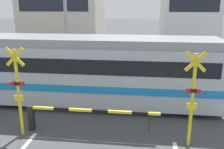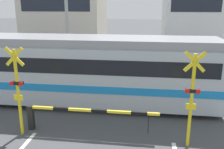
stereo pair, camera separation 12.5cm
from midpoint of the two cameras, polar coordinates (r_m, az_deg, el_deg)
The scene contains 11 objects.
rail_track_near at distance 11.42m, azimuth 0.12°, elevation -7.94°, with size 50.00×0.10×0.08m.
rail_track_far at distance 12.73m, azimuth 0.98°, elevation -5.37°, with size 50.00×0.10×0.08m.
commuter_train at distance 13.31m, azimuth -23.13°, elevation 1.83°, with size 20.44×2.66×3.20m.
crossing_barrier_near at distance 9.46m, azimuth -9.47°, elevation -8.78°, with size 4.90×0.20×0.97m.
crossing_barrier_far at distance 14.18m, azimuth 7.03°, elevation -0.28°, with size 4.90×0.20×0.97m.
crossing_signal_left at distance 9.39m, azimuth -20.40°, elevation -2.84°, with size 0.68×0.15×3.25m.
crossing_signal_right at distance 8.47m, azimuth 18.18°, elevation -4.62°, with size 0.68×0.15×3.25m.
pedestrian at distance 17.99m, azimuth 5.54°, elevation 3.68°, with size 0.38×0.22×1.56m.
building_left_of_street at distance 27.63m, azimuth -10.57°, elevation 15.06°, with size 8.00×6.03×8.81m.
building_right_of_street at distance 26.64m, azimuth 17.62°, elevation 14.60°, with size 5.12×6.03×8.82m.
utility_pole_streetside at distance 16.98m, azimuth -10.00°, elevation 11.05°, with size 0.22×0.22×6.60m.
Camera 2 is at (1.44, -1.81, 4.63)m, focal length 40.00 mm.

